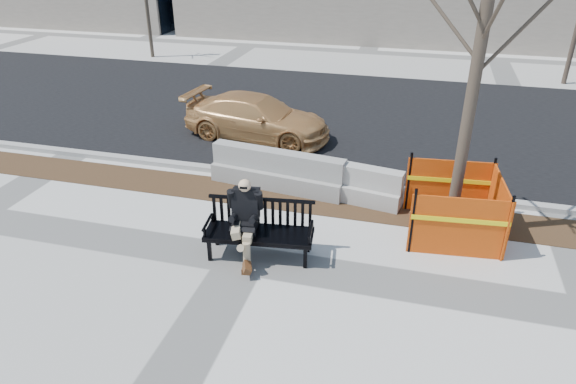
% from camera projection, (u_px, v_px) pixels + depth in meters
% --- Properties ---
extents(ground, '(120.00, 120.00, 0.00)m').
position_uv_depth(ground, '(243.00, 259.00, 9.79)').
color(ground, beige).
rests_on(ground, ground).
extents(mulch_strip, '(40.00, 1.20, 0.02)m').
position_uv_depth(mulch_strip, '(280.00, 197.00, 12.01)').
color(mulch_strip, '#47301C').
rests_on(mulch_strip, ground).
extents(asphalt_street, '(60.00, 10.40, 0.01)m').
position_uv_depth(asphalt_street, '(330.00, 114.00, 17.33)').
color(asphalt_street, black).
rests_on(asphalt_street, ground).
extents(curb, '(60.00, 0.25, 0.12)m').
position_uv_depth(curb, '(290.00, 178.00, 12.80)').
color(curb, '#9E9B93').
rests_on(curb, ground).
extents(bench, '(2.15, 1.00, 1.11)m').
position_uv_depth(bench, '(260.00, 256.00, 9.90)').
color(bench, black).
rests_on(bench, ground).
extents(seated_man, '(0.78, 1.15, 1.51)m').
position_uv_depth(seated_man, '(246.00, 253.00, 9.98)').
color(seated_man, black).
rests_on(seated_man, ground).
extents(tree_fence, '(2.98, 2.98, 6.81)m').
position_uv_depth(tree_fence, '(449.00, 232.00, 10.65)').
color(tree_fence, '#FF5A0E').
rests_on(tree_fence, ground).
extents(sedan, '(4.51, 2.26, 1.26)m').
position_uv_depth(sedan, '(258.00, 137.00, 15.39)').
color(sedan, tan).
rests_on(sedan, ground).
extents(jersey_barrier_left, '(3.36, 1.09, 0.95)m').
position_uv_depth(jersey_barrier_left, '(278.00, 187.00, 12.50)').
color(jersey_barrier_left, gray).
rests_on(jersey_barrier_left, ground).
extents(jersey_barrier_right, '(3.10, 1.12, 0.87)m').
position_uv_depth(jersey_barrier_right, '(336.00, 196.00, 12.08)').
color(jersey_barrier_right, '#ABA8A0').
rests_on(jersey_barrier_right, ground).
extents(far_tree_left, '(1.99, 1.99, 5.05)m').
position_uv_depth(far_tree_left, '(153.00, 57.00, 24.81)').
color(far_tree_left, '#4D4032').
rests_on(far_tree_left, ground).
extents(far_tree_right, '(2.42, 2.42, 5.58)m').
position_uv_depth(far_tree_right, '(563.00, 83.00, 20.63)').
color(far_tree_right, '#47382D').
rests_on(far_tree_right, ground).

